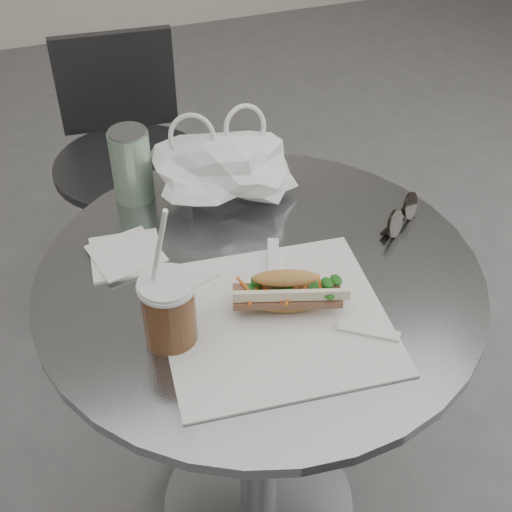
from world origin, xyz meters
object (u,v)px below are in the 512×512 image
object	(u,v)px
chair_far	(134,198)
iced_coffee	(169,310)
cafe_table	(259,379)
banh_mi	(286,292)
drink_can	(131,165)
sunglasses	(401,216)

from	to	relation	value
chair_far	iced_coffee	world-z (taller)	iced_coffee
cafe_table	banh_mi	xyz separation A→B (m)	(0.01, -0.09, 0.31)
chair_far	drink_can	xyz separation A→B (m)	(-0.07, -0.54, 0.46)
chair_far	cafe_table	bearing A→B (deg)	100.72
chair_far	sunglasses	world-z (taller)	sunglasses
iced_coffee	sunglasses	bearing A→B (deg)	16.46
cafe_table	chair_far	bearing A→B (deg)	95.75
cafe_table	drink_can	size ratio (longest dim) A/B	5.28
iced_coffee	cafe_table	bearing A→B (deg)	28.36
banh_mi	iced_coffee	xyz separation A→B (m)	(-0.19, -0.00, 0.02)
chair_far	sunglasses	xyz separation A→B (m)	(0.37, -0.79, 0.41)
cafe_table	iced_coffee	world-z (taller)	iced_coffee
cafe_table	sunglasses	distance (m)	0.41
sunglasses	cafe_table	bearing A→B (deg)	151.82
banh_mi	drink_can	world-z (taller)	drink_can
sunglasses	drink_can	size ratio (longest dim) A/B	0.73
chair_far	drink_can	distance (m)	0.72
drink_can	iced_coffee	bearing A→B (deg)	-93.71
chair_far	iced_coffee	size ratio (longest dim) A/B	3.08
cafe_table	sunglasses	bearing A→B (deg)	8.31
iced_coffee	sunglasses	world-z (taller)	iced_coffee
cafe_table	sunglasses	xyz separation A→B (m)	(0.29, 0.04, 0.29)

